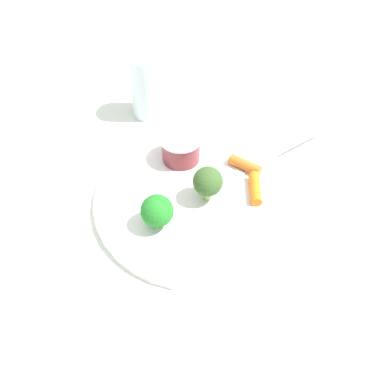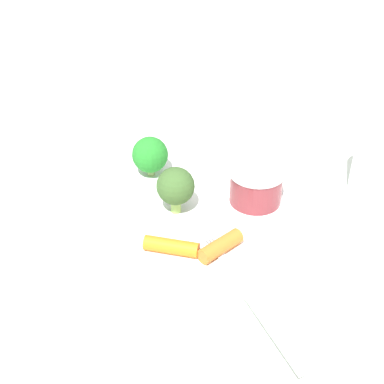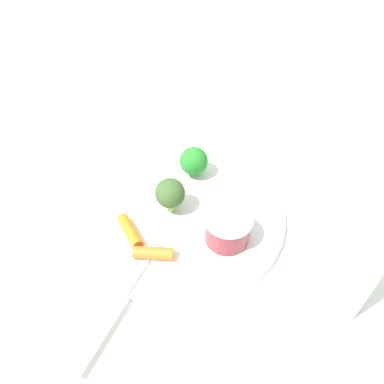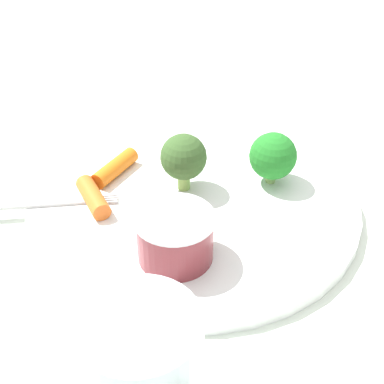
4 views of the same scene
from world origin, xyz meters
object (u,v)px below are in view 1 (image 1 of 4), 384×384
plate (198,198)px  carrot_stick_1 (245,165)px  carrot_stick_0 (255,188)px  fork (278,153)px  broccoli_floret_0 (208,181)px  sauce_cup (181,149)px  drinking_glass (147,86)px  broccoli_floret_1 (157,211)px

plate → carrot_stick_1: bearing=60.2°
carrot_stick_0 → fork: size_ratio=0.35×
carrot_stick_0 → broccoli_floret_0: bearing=-148.7°
sauce_cup → broccoli_floret_0: size_ratio=1.12×
sauce_cup → carrot_stick_1: size_ratio=1.21×
sauce_cup → fork: (0.14, 0.07, -0.02)m
carrot_stick_0 → fork: carrot_stick_0 is taller
sauce_cup → carrot_stick_0: bearing=-11.0°
sauce_cup → drinking_glass: size_ratio=0.56×
plate → sauce_cup: size_ratio=4.84×
broccoli_floret_0 → sauce_cup: bearing=138.3°
carrot_stick_0 → broccoli_floret_1: bearing=-133.6°
broccoli_floret_1 → drinking_glass: 0.28m
broccoli_floret_1 → drinking_glass: bearing=119.5°
sauce_cup → fork: size_ratio=0.39×
plate → fork: size_ratio=1.89×
plate → carrot_stick_0: size_ratio=5.35×
plate → drinking_glass: size_ratio=2.70×
broccoli_floret_0 → broccoli_floret_1: 0.09m
plate → broccoli_floret_1: 0.09m
sauce_cup → carrot_stick_0: size_ratio=1.11×
carrot_stick_1 → broccoli_floret_0: bearing=-111.8°
broccoli_floret_1 → fork: broccoli_floret_1 is taller
broccoli_floret_1 → carrot_stick_1: size_ratio=0.99×
drinking_glass → plate: bearing=-45.4°
sauce_cup → fork: sauce_cup is taller
carrot_stick_0 → carrot_stick_1: bearing=125.0°
broccoli_floret_1 → broccoli_floret_0: bearing=58.8°
fork → drinking_glass: size_ratio=1.43×
broccoli_floret_0 → carrot_stick_1: 0.09m
plate → fork: 0.16m
carrot_stick_1 → drinking_glass: (-0.21, 0.09, 0.04)m
plate → broccoli_floret_1: size_ratio=5.94×
broccoli_floret_0 → carrot_stick_1: (0.03, 0.08, -0.03)m
broccoli_floret_0 → drinking_glass: (-0.18, 0.17, 0.01)m
broccoli_floret_0 → carrot_stick_0: size_ratio=0.98×
plate → broccoli_floret_0: bearing=6.3°
fork → drinking_glass: 0.26m
fork → drinking_glass: (-0.25, 0.03, 0.04)m
plate → broccoli_floret_1: broccoli_floret_1 is taller
plate → broccoli_floret_0: size_ratio=5.43×
sauce_cup → broccoli_floret_1: size_ratio=1.23×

